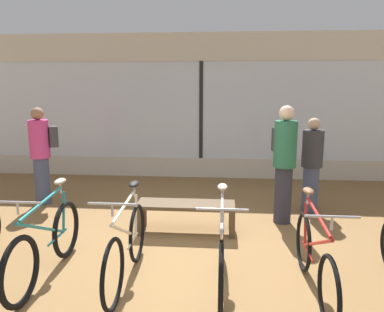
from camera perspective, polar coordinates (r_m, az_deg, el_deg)
ground_plane at (r=4.73m, az=-1.90°, el=-15.55°), size 24.00×24.00×0.00m
shop_back_wall at (r=8.39m, az=1.40°, el=7.72°), size 12.00×0.08×3.20m
bicycle_left at (r=4.50m, az=-21.30°, el=-12.42°), size 0.46×1.76×1.03m
bicycle_center_left at (r=4.19m, az=-9.91°, el=-13.43°), size 0.46×1.68×1.03m
bicycle_center_right at (r=3.98m, az=4.51°, el=-14.51°), size 0.46×1.73×1.04m
bicycle_right at (r=4.09m, az=18.13°, el=-14.60°), size 0.46×1.72×1.01m
display_bench at (r=5.41m, az=-0.95°, el=-7.95°), size 1.40×0.44×0.43m
customer_near_rack at (r=6.47m, az=17.83°, el=-0.86°), size 0.44×0.55×1.57m
customer_by_window at (r=7.06m, az=-21.98°, el=0.49°), size 0.56×0.48×1.71m
customer_mid_floor at (r=5.81m, az=13.87°, el=-0.64°), size 0.40×0.52×1.80m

